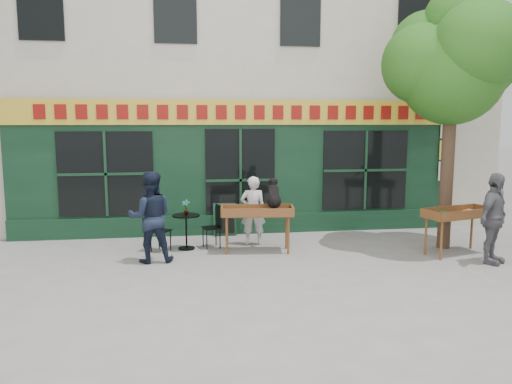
{
  "coord_description": "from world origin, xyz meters",
  "views": [
    {
      "loc": [
        -1.39,
        -9.79,
        2.77
      ],
      "look_at": [
        0.12,
        0.5,
        1.3
      ],
      "focal_mm": 35.0,
      "sensor_mm": 36.0,
      "label": 1
    }
  ],
  "objects_px": {
    "man_left": "(150,217)",
    "dog": "(274,192)",
    "book_cart_right": "(458,216)",
    "man_right": "(494,219)",
    "book_cart_center": "(257,214)",
    "bistro_table": "(186,225)",
    "woman": "(253,211)"
  },
  "relations": [
    {
      "from": "man_left",
      "to": "dog",
      "type": "bearing_deg",
      "value": -174.09
    },
    {
      "from": "dog",
      "to": "woman",
      "type": "relative_size",
      "value": 0.38
    },
    {
      "from": "book_cart_center",
      "to": "book_cart_right",
      "type": "bearing_deg",
      "value": -4.81
    },
    {
      "from": "book_cart_center",
      "to": "dog",
      "type": "bearing_deg",
      "value": -1.84
    },
    {
      "from": "man_right",
      "to": "man_left",
      "type": "distance_m",
      "value": 6.73
    },
    {
      "from": "book_cart_right",
      "to": "man_left",
      "type": "height_order",
      "value": "man_left"
    },
    {
      "from": "book_cart_right",
      "to": "bistro_table",
      "type": "distance_m",
      "value": 5.78
    },
    {
      "from": "book_cart_right",
      "to": "book_cart_center",
      "type": "bearing_deg",
      "value": 153.18
    },
    {
      "from": "book_cart_center",
      "to": "man_right",
      "type": "relative_size",
      "value": 0.87
    },
    {
      "from": "dog",
      "to": "woman",
      "type": "distance_m",
      "value": 0.93
    },
    {
      "from": "dog",
      "to": "man_left",
      "type": "relative_size",
      "value": 0.33
    },
    {
      "from": "man_right",
      "to": "book_cart_center",
      "type": "bearing_deg",
      "value": 124.89
    },
    {
      "from": "book_cart_right",
      "to": "bistro_table",
      "type": "bearing_deg",
      "value": 151.82
    },
    {
      "from": "man_left",
      "to": "man_right",
      "type": "bearing_deg",
      "value": 167.3
    },
    {
      "from": "book_cart_center",
      "to": "dog",
      "type": "relative_size",
      "value": 2.6
    },
    {
      "from": "book_cart_right",
      "to": "dog",
      "type": "bearing_deg",
      "value": 152.91
    },
    {
      "from": "woman",
      "to": "man_right",
      "type": "height_order",
      "value": "man_right"
    },
    {
      "from": "woman",
      "to": "man_left",
      "type": "height_order",
      "value": "man_left"
    },
    {
      "from": "dog",
      "to": "man_left",
      "type": "bearing_deg",
      "value": -164.48
    },
    {
      "from": "woman",
      "to": "bistro_table",
      "type": "height_order",
      "value": "woman"
    },
    {
      "from": "book_cart_center",
      "to": "man_right",
      "type": "height_order",
      "value": "man_right"
    },
    {
      "from": "dog",
      "to": "man_right",
      "type": "distance_m",
      "value": 4.37
    },
    {
      "from": "dog",
      "to": "man_right",
      "type": "relative_size",
      "value": 0.33
    },
    {
      "from": "book_cart_center",
      "to": "woman",
      "type": "height_order",
      "value": "woman"
    },
    {
      "from": "dog",
      "to": "bistro_table",
      "type": "relative_size",
      "value": 0.79
    },
    {
      "from": "bistro_table",
      "to": "man_right",
      "type": "bearing_deg",
      "value": -18.57
    },
    {
      "from": "book_cart_center",
      "to": "man_right",
      "type": "bearing_deg",
      "value": -13.1
    },
    {
      "from": "book_cart_right",
      "to": "man_left",
      "type": "xyz_separation_m",
      "value": [
        -6.34,
        0.35,
        0.08
      ]
    },
    {
      "from": "dog",
      "to": "book_cart_center",
      "type": "bearing_deg",
      "value": 178.16
    },
    {
      "from": "bistro_table",
      "to": "book_cart_center",
      "type": "bearing_deg",
      "value": -16.12
    },
    {
      "from": "dog",
      "to": "man_left",
      "type": "height_order",
      "value": "man_left"
    },
    {
      "from": "book_cart_center",
      "to": "woman",
      "type": "bearing_deg",
      "value": 96.29
    }
  ]
}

